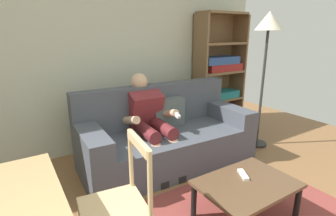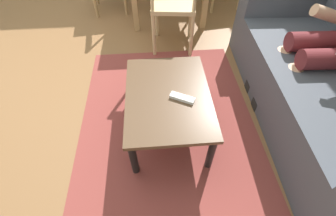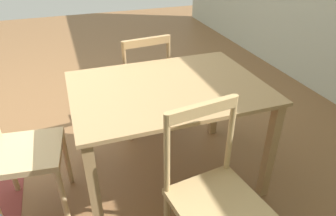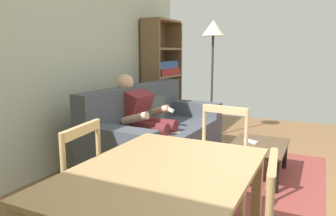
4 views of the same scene
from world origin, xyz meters
The scene contains 5 objects.
ground_plane centered at (0.00, 0.00, 0.00)m, with size 8.40×8.40×0.00m, color brown.
coffee_table centered at (1.01, 1.01, 0.32)m, with size 0.82×0.59×0.37m.
tv_remote centered at (1.06, 1.10, 0.38)m, with size 0.05×0.17×0.02m, color white.
dining_chair_facing_couch centered at (-0.09, 1.15, 0.47)m, with size 0.47×0.47×0.94m.
area_rug centered at (1.01, 1.01, 0.00)m, with size 2.00×1.40×0.01m, color brown.
Camera 2 is at (2.11, 0.92, 1.50)m, focal length 24.40 mm.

